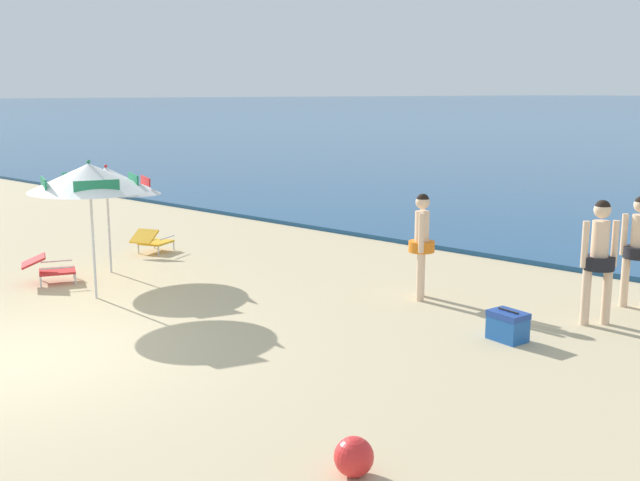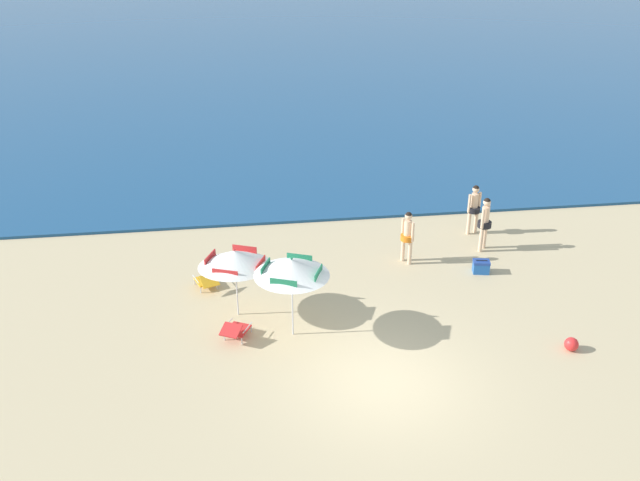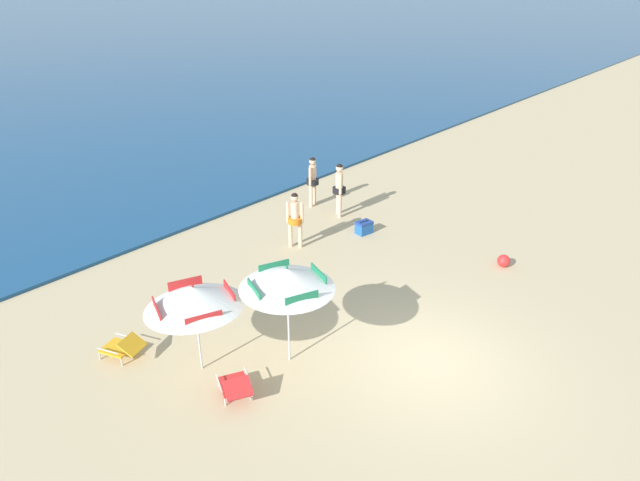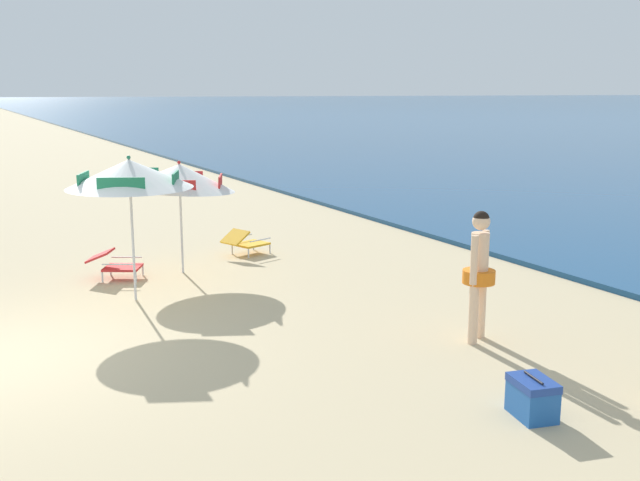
% 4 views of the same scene
% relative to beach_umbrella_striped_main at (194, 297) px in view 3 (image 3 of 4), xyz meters
% --- Properties ---
extents(ground_plane, '(800.00, 800.00, 0.00)m').
position_rel_beach_umbrella_striped_main_xyz_m(ground_plane, '(3.28, -3.40, -1.72)').
color(ground_plane, tan).
extents(beach_umbrella_striped_main, '(2.14, 2.16, 2.01)m').
position_rel_beach_umbrella_striped_main_xyz_m(beach_umbrella_striped_main, '(0.00, 0.00, 0.00)').
color(beach_umbrella_striped_main, silver).
rests_on(beach_umbrella_striped_main, ground).
extents(beach_umbrella_striped_second, '(2.59, 2.58, 2.25)m').
position_rel_beach_umbrella_striped_main_xyz_m(beach_umbrella_striped_second, '(1.38, -1.16, 0.25)').
color(beach_umbrella_striped_second, silver).
rests_on(beach_umbrella_striped_second, ground).
extents(lounge_chair_under_umbrella, '(0.80, 1.02, 0.52)m').
position_rel_beach_umbrella_striped_main_xyz_m(lounge_chair_under_umbrella, '(-0.86, 1.53, -1.45)').
color(lounge_chair_under_umbrella, gold).
rests_on(lounge_chair_under_umbrella, ground).
extents(lounge_chair_beside_umbrella, '(0.87, 1.02, 0.51)m').
position_rel_beach_umbrella_striped_main_xyz_m(lounge_chair_beside_umbrella, '(-0.09, -1.17, -1.45)').
color(lounge_chair_beside_umbrella, red).
rests_on(lounge_chair_beside_umbrella, ground).
extents(person_standing_near_shore, '(0.50, 0.43, 1.75)m').
position_rel_beach_umbrella_striped_main_xyz_m(person_standing_near_shore, '(8.06, 4.16, -0.71)').
color(person_standing_near_shore, beige).
rests_on(person_standing_near_shore, ground).
extents(person_standing_beside, '(0.44, 0.44, 1.81)m').
position_rel_beach_umbrella_striped_main_xyz_m(person_standing_beside, '(7.97, 2.89, -0.67)').
color(person_standing_beside, beige).
rests_on(person_standing_beside, ground).
extents(person_wading_in, '(0.42, 0.45, 1.71)m').
position_rel_beach_umbrella_striped_main_xyz_m(person_wading_in, '(5.30, 2.37, -0.73)').
color(person_wading_in, beige).
rests_on(person_wading_in, ground).
extents(cooler_box, '(0.56, 0.44, 0.43)m').
position_rel_beach_umbrella_striped_main_xyz_m(cooler_box, '(7.39, 1.40, -1.52)').
color(cooler_box, '#1E56A8').
rests_on(cooler_box, ground).
extents(beach_ball, '(0.35, 0.35, 0.35)m').
position_rel_beach_umbrella_striped_main_xyz_m(beach_ball, '(8.20, -2.82, -1.55)').
color(beach_ball, red).
rests_on(beach_ball, ground).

